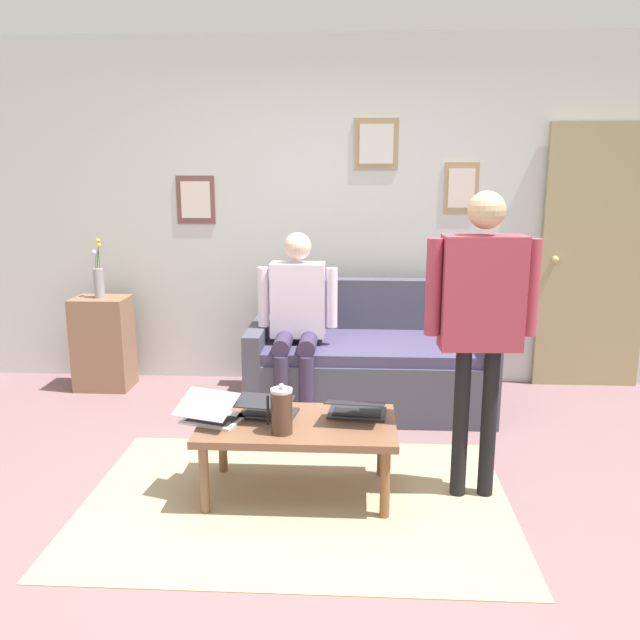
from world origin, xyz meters
TOP-DOWN VIEW (x-y plane):
  - ground_plane at (0.00, 0.00)m, footprint 7.68×7.68m
  - area_rug at (0.13, -0.05)m, footprint 2.22×1.55m
  - back_wall at (-0.00, -2.20)m, footprint 7.04×0.11m
  - interior_door at (-2.01, -2.11)m, footprint 0.82×0.09m
  - couch at (-0.27, -1.57)m, footprint 1.71×0.92m
  - coffee_table at (0.13, -0.15)m, footprint 1.03×0.59m
  - laptop_left at (-0.17, -0.24)m, footprint 0.34×0.36m
  - laptop_center at (0.31, -0.22)m, footprint 0.34×0.33m
  - laptop_right at (0.59, -0.13)m, footprint 0.37×0.37m
  - french_press at (0.20, 0.00)m, footprint 0.13×0.11m
  - side_shelf at (1.82, -1.82)m, footprint 0.42×0.32m
  - flower_vase at (1.82, -1.83)m, footprint 0.08×0.09m
  - person_standing at (-0.79, -0.19)m, footprint 0.57×0.19m
  - person_seated at (0.24, -1.34)m, footprint 0.55×0.51m

SIDE VIEW (x-z plane):
  - ground_plane at x=0.00m, z-range 0.00..0.00m
  - area_rug at x=0.13m, z-range 0.00..0.01m
  - couch at x=-0.27m, z-range -0.14..0.74m
  - coffee_table at x=0.13m, z-range 0.16..0.56m
  - side_shelf at x=1.82m, z-range 0.00..0.73m
  - laptop_left at x=-0.17m, z-range 0.38..0.52m
  - laptop_center at x=0.31m, z-range 0.39..0.51m
  - laptop_right at x=0.59m, z-range 0.37..0.53m
  - french_press at x=0.20m, z-range 0.39..0.65m
  - person_seated at x=0.24m, z-range 0.09..1.37m
  - flower_vase at x=1.82m, z-range 0.65..1.10m
  - interior_door at x=-2.01m, z-range 0.00..2.05m
  - person_standing at x=-0.79m, z-range 0.23..1.83m
  - back_wall at x=0.00m, z-range 0.00..2.70m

